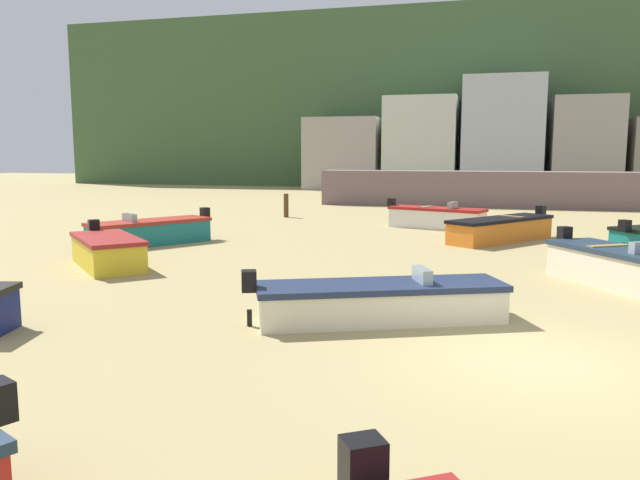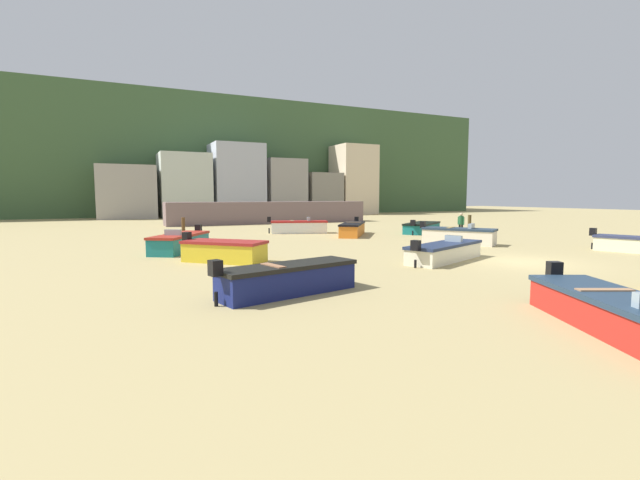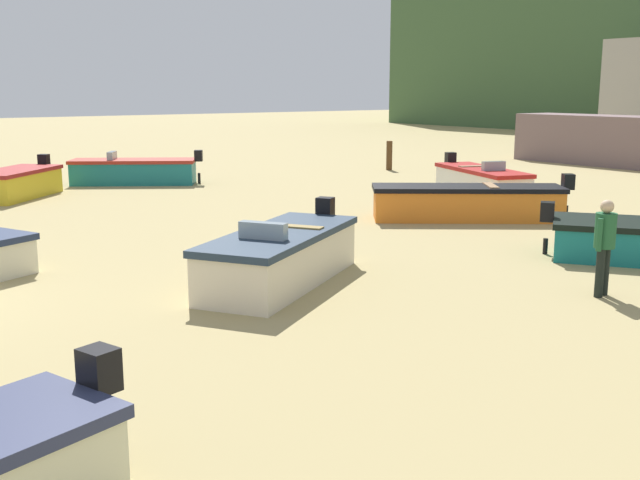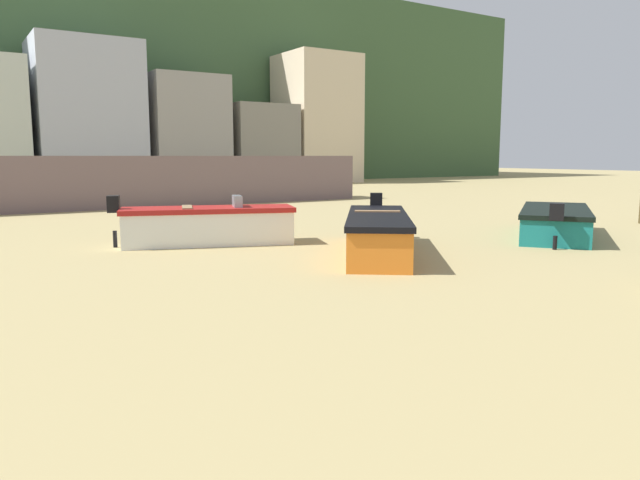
% 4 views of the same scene
% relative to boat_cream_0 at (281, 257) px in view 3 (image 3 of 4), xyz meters
% --- Properties ---
extents(boat_cream_0, '(3.40, 4.19, 1.26)m').
position_rel_boat_cream_0_xyz_m(boat_cream_0, '(0.00, 0.00, 0.00)').
color(boat_cream_0, beige).
rests_on(boat_cream_0, ground).
extents(boat_yellow_5, '(3.52, 3.49, 1.22)m').
position_rel_boat_cream_0_xyz_m(boat_yellow_5, '(-13.90, -0.99, -0.02)').
color(boat_yellow_5, gold).
rests_on(boat_yellow_5, ground).
extents(boat_teal_6, '(3.57, 4.46, 1.21)m').
position_rel_boat_cream_0_xyz_m(boat_teal_6, '(-15.06, 3.41, -0.02)').
color(boat_teal_6, '#187075').
rests_on(boat_teal_6, ground).
extents(boat_white_7, '(4.49, 2.60, 1.25)m').
position_rel_boat_cream_0_xyz_m(boat_white_7, '(-5.39, 11.00, -0.00)').
color(boat_white_7, white).
rests_on(boat_white_7, ground).
extents(boat_orange_8, '(4.03, 4.74, 1.22)m').
position_rel_boat_cream_0_xyz_m(boat_orange_8, '(-2.72, 7.58, -0.03)').
color(boat_orange_8, orange).
rests_on(boat_orange_8, ground).
extents(mooring_post_mid_beach, '(0.25, 0.25, 1.22)m').
position_rel_boat_cream_0_xyz_m(mooring_post_mid_beach, '(-13.32, 14.01, 0.13)').
color(mooring_post_mid_beach, '#50351C').
rests_on(mooring_post_mid_beach, ground).
extents(beach_walker_foreground, '(0.40, 0.54, 1.62)m').
position_rel_boat_cream_0_xyz_m(beach_walker_foreground, '(3.82, 3.87, 0.47)').
color(beach_walker_foreground, black).
rests_on(beach_walker_foreground, ground).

